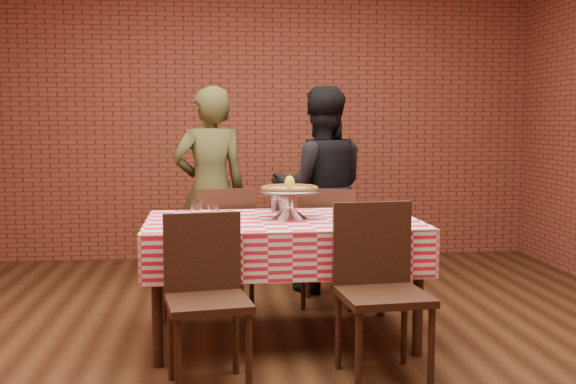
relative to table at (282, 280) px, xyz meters
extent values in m
plane|color=black|center=(-0.01, -0.38, -0.38)|extent=(6.00, 6.00, 0.00)
plane|color=brown|center=(-0.01, 2.62, 1.08)|extent=(5.50, 0.00, 5.50)
cube|color=#372014|center=(0.00, 0.00, 0.00)|extent=(1.66, 1.02, 0.75)
cylinder|color=#CBBB90|center=(0.05, 0.02, 0.56)|extent=(0.42, 0.42, 0.03)
ellipsoid|color=yellow|center=(0.05, 0.02, 0.61)|extent=(0.07, 0.07, 0.08)
cylinder|color=white|center=(-0.42, -0.15, 0.44)|extent=(0.07, 0.07, 0.11)
cylinder|color=white|center=(-0.53, 0.07, 0.44)|extent=(0.07, 0.07, 0.11)
cylinder|color=white|center=(0.45, -0.09, 0.39)|extent=(0.18, 0.18, 0.01)
cube|color=white|center=(0.63, -0.16, 0.39)|extent=(0.05, 0.04, 0.00)
cube|color=white|center=(0.57, -0.10, 0.39)|extent=(0.05, 0.04, 0.00)
cube|color=silver|center=(0.00, 0.28, 0.45)|extent=(0.10, 0.08, 0.13)
imported|color=#464825|center=(-0.45, 1.29, 0.44)|extent=(0.67, 0.52, 1.63)
imported|color=black|center=(0.42, 1.21, 0.44)|extent=(0.81, 0.64, 1.63)
camera|label=1|loc=(-0.40, -4.21, 1.00)|focal=43.13mm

